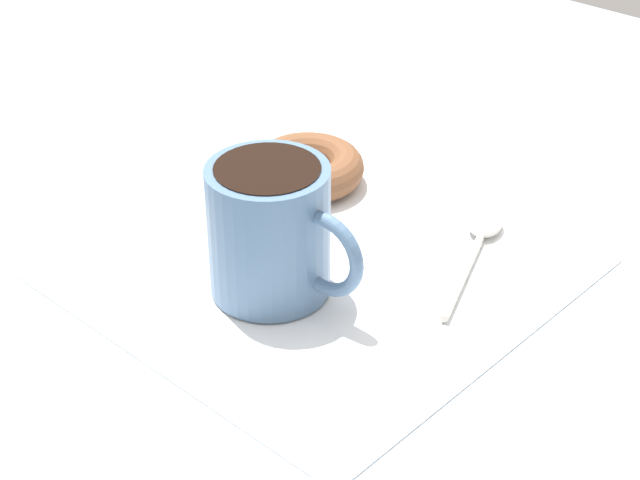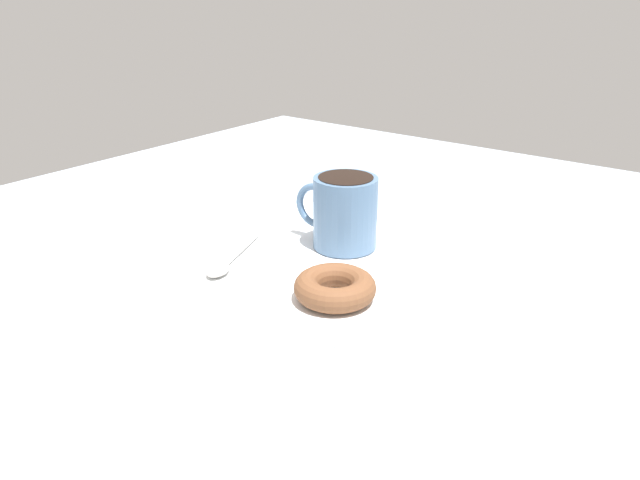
# 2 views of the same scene
# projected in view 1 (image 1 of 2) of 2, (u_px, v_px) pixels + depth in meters

# --- Properties ---
(ground_plane) EXTENTS (1.20, 1.20, 0.02)m
(ground_plane) POSITION_uv_depth(u_px,v_px,m) (286.00, 294.00, 0.72)
(ground_plane) COLOR #99A8B7
(napkin) EXTENTS (0.31, 0.31, 0.00)m
(napkin) POSITION_uv_depth(u_px,v_px,m) (320.00, 266.00, 0.73)
(napkin) COLOR white
(napkin) RESTS_ON ground_plane
(coffee_cup) EXTENTS (0.11, 0.08, 0.09)m
(coffee_cup) POSITION_uv_depth(u_px,v_px,m) (271.00, 229.00, 0.68)
(coffee_cup) COLOR slate
(coffee_cup) RESTS_ON napkin
(donut) EXTENTS (0.09, 0.09, 0.03)m
(donut) POSITION_uv_depth(u_px,v_px,m) (308.00, 167.00, 0.82)
(donut) COLOR brown
(donut) RESTS_ON napkin
(spoon) EXTENTS (0.06, 0.13, 0.01)m
(spoon) POSITION_uv_depth(u_px,v_px,m) (480.00, 238.00, 0.75)
(spoon) COLOR #B7B2A8
(spoon) RESTS_ON napkin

